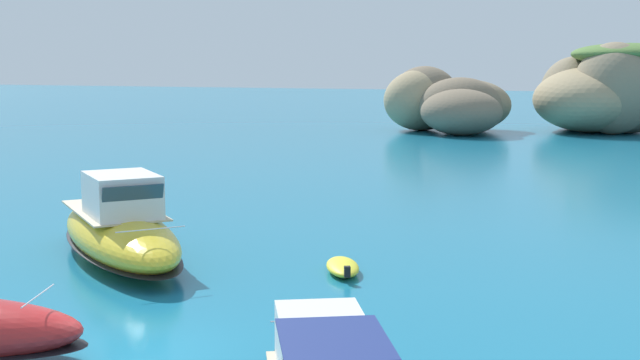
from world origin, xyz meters
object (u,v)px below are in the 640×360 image
object	(u,v)px
islet_large	(606,95)
motorboat_yellow	(120,231)
islet_small	(445,104)
dinghy_tender	(343,267)

from	to	relation	value
islet_large	motorboat_yellow	xyz separation A→B (m)	(-13.95, -67.03, -2.75)
motorboat_yellow	islet_small	bearing A→B (deg)	91.66
islet_large	islet_small	bearing A→B (deg)	-159.27
motorboat_yellow	dinghy_tender	world-z (taller)	motorboat_yellow
motorboat_yellow	dinghy_tender	bearing A→B (deg)	7.38
motorboat_yellow	islet_large	bearing A→B (deg)	78.25
islet_large	motorboat_yellow	bearing A→B (deg)	-101.75
islet_large	motorboat_yellow	size ratio (longest dim) A/B	2.02
motorboat_yellow	dinghy_tender	size ratio (longest dim) A/B	3.72
islet_small	islet_large	bearing A→B (deg)	20.73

